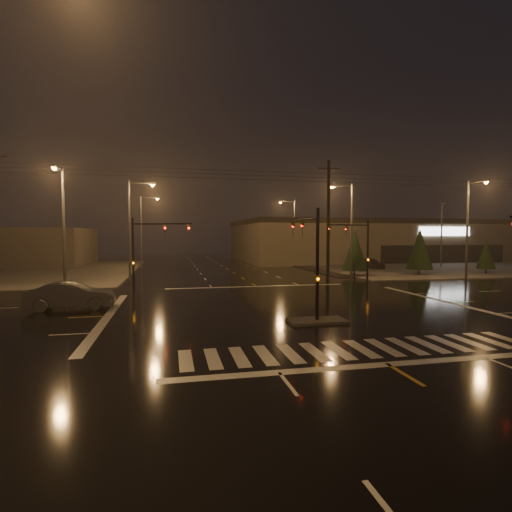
% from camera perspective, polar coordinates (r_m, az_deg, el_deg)
% --- Properties ---
extents(ground, '(140.00, 140.00, 0.00)m').
position_cam_1_polar(ground, '(25.21, 5.44, -7.49)').
color(ground, black).
rests_on(ground, ground).
extents(sidewalk_ne, '(36.00, 36.00, 0.12)m').
position_cam_1_polar(sidewalk_ne, '(65.59, 22.78, -1.19)').
color(sidewalk_ne, '#423F3A').
rests_on(sidewalk_ne, ground).
extents(median_island, '(3.00, 1.60, 0.15)m').
position_cam_1_polar(median_island, '(21.49, 8.70, -9.15)').
color(median_island, '#423F3A').
rests_on(median_island, ground).
extents(crosswalk, '(15.00, 2.60, 0.01)m').
position_cam_1_polar(crosswalk, '(17.06, 14.83, -12.67)').
color(crosswalk, beige).
rests_on(crosswalk, ground).
extents(stop_bar_near, '(16.00, 0.50, 0.01)m').
position_cam_1_polar(stop_bar_near, '(15.38, 18.31, -14.48)').
color(stop_bar_near, beige).
rests_on(stop_bar_near, ground).
extents(stop_bar_far, '(16.00, 0.50, 0.01)m').
position_cam_1_polar(stop_bar_far, '(35.72, 0.09, -4.37)').
color(stop_bar_far, beige).
rests_on(stop_bar_far, ground).
extents(parking_lot, '(50.00, 24.00, 0.08)m').
position_cam_1_polar(parking_lot, '(67.02, 27.27, -1.22)').
color(parking_lot, black).
rests_on(parking_lot, ground).
extents(retail_building, '(60.20, 28.30, 7.20)m').
position_cam_1_polar(retail_building, '(81.57, 19.29, 2.31)').
color(retail_building, brown).
rests_on(retail_building, ground).
extents(signal_mast_median, '(0.25, 4.59, 6.00)m').
position_cam_1_polar(signal_mast_median, '(21.90, 7.91, 0.79)').
color(signal_mast_median, black).
rests_on(signal_mast_median, ground).
extents(signal_mast_ne, '(4.84, 1.86, 6.00)m').
position_cam_1_polar(signal_mast_ne, '(37.81, 14.60, 1.70)').
color(signal_mast_ne, black).
rests_on(signal_mast_ne, ground).
extents(signal_mast_nw, '(4.84, 1.86, 6.00)m').
position_cam_1_polar(signal_mast_nw, '(33.83, -15.52, 1.55)').
color(signal_mast_nw, black).
rests_on(signal_mast_nw, ground).
extents(streetlight_1, '(2.77, 0.32, 10.00)m').
position_cam_1_polar(streetlight_1, '(41.81, -17.24, 4.53)').
color(streetlight_1, '#38383A').
rests_on(streetlight_1, ground).
extents(streetlight_2, '(2.77, 0.32, 10.00)m').
position_cam_1_polar(streetlight_2, '(57.76, -15.83, 4.09)').
color(streetlight_2, '#38383A').
rests_on(streetlight_2, ground).
extents(streetlight_3, '(2.77, 0.32, 10.00)m').
position_cam_1_polar(streetlight_3, '(43.83, 13.15, 4.51)').
color(streetlight_3, '#38383A').
rests_on(streetlight_3, ground).
extents(streetlight_4, '(2.77, 0.32, 10.00)m').
position_cam_1_polar(streetlight_4, '(62.50, 5.28, 4.10)').
color(streetlight_4, '#38383A').
rests_on(streetlight_4, ground).
extents(streetlight_5, '(0.32, 2.77, 10.00)m').
position_cam_1_polar(streetlight_5, '(35.85, -25.93, 4.64)').
color(streetlight_5, '#38383A').
rests_on(streetlight_5, ground).
extents(streetlight_6, '(0.32, 2.77, 10.00)m').
position_cam_1_polar(streetlight_6, '(45.65, 28.22, 4.17)').
color(streetlight_6, '#38383A').
rests_on(streetlight_6, ground).
extents(utility_pole_1, '(2.20, 0.32, 12.00)m').
position_cam_1_polar(utility_pole_1, '(40.72, 10.29, 5.13)').
color(utility_pole_1, black).
rests_on(utility_pole_1, ground).
extents(conifer_0, '(2.80, 2.80, 5.08)m').
position_cam_1_polar(conifer_0, '(45.34, 13.95, 0.77)').
color(conifer_0, black).
rests_on(conifer_0, ground).
extents(conifer_1, '(2.96, 2.96, 5.32)m').
position_cam_1_polar(conifer_1, '(49.21, 22.34, 0.94)').
color(conifer_1, black).
rests_on(conifer_1, ground).
extents(conifer_2, '(2.08, 2.08, 3.95)m').
position_cam_1_polar(conifer_2, '(53.26, 30.03, 0.16)').
color(conifer_2, black).
rests_on(conifer_2, ground).
extents(car_parked, '(2.14, 4.61, 1.53)m').
position_cam_1_polar(car_parked, '(56.02, 16.15, -1.03)').
color(car_parked, black).
rests_on(car_parked, ground).
extents(car_crossing, '(5.19, 1.98, 1.69)m').
position_cam_1_polar(car_crossing, '(27.36, -24.88, -5.14)').
color(car_crossing, '#55595C').
rests_on(car_crossing, ground).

